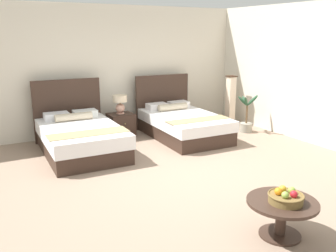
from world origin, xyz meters
name	(u,v)px	position (x,y,z in m)	size (l,w,h in m)	color
ground_plane	(186,176)	(0.00, 0.00, -0.01)	(10.10, 10.13, 0.02)	gray
wall_back	(110,70)	(0.00, 3.27, 1.41)	(10.10, 0.12, 2.83)	beige
wall_side_right	(313,74)	(3.25, 0.40, 1.41)	(0.12, 5.73, 2.83)	silver
bed_near_window	(80,137)	(-1.13, 1.98, 0.31)	(1.45, 2.19, 1.29)	#39271E
bed_near_corner	(182,123)	(1.14, 1.98, 0.30)	(1.41, 2.21, 1.26)	#39271E
nightstand	(121,125)	(-0.02, 2.67, 0.25)	(0.53, 0.49, 0.51)	#39271E
table_lamp	(120,102)	(-0.02, 2.69, 0.76)	(0.31, 0.31, 0.41)	#D79E88
coffee_table	(282,211)	(-0.02, -2.05, 0.31)	(0.78, 0.78, 0.43)	#39271E
fruit_bowl	(286,197)	(-0.03, -2.10, 0.49)	(0.39, 0.39, 0.17)	brown
floor_lamp_corner	(231,100)	(2.77, 2.38, 0.60)	(0.22, 0.22, 1.21)	#382215
potted_palm	(247,120)	(2.63, 1.59, 0.27)	(0.52, 0.55, 0.91)	gray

